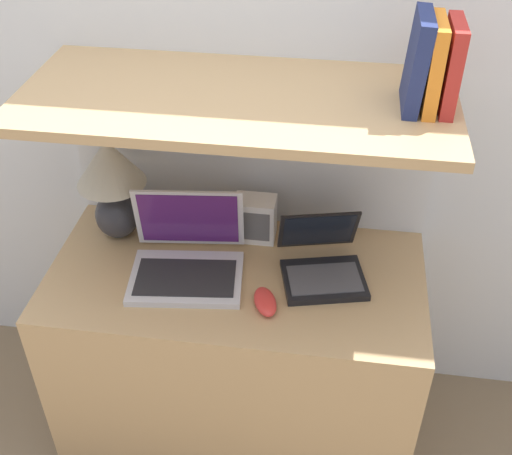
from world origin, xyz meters
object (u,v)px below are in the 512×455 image
object	(u,v)px
table_lamp	(111,179)
book_orange	(433,65)
router_box	(255,219)
book_navy	(417,62)
book_red	(451,66)
laptop_small	(322,264)
computer_mouse	(265,302)
laptop_large	(187,258)

from	to	relation	value
table_lamp	book_orange	size ratio (longest dim) A/B	1.60
router_box	book_navy	distance (m)	0.73
book_red	book_orange	world-z (taller)	book_orange
laptop_small	book_navy	bearing A→B (deg)	8.27
computer_mouse	book_orange	xyz separation A→B (m)	(0.37, 0.19, 0.65)
computer_mouse	book_red	size ratio (longest dim) A/B	0.61
laptop_large	book_navy	size ratio (longest dim) A/B	1.56
table_lamp	router_box	size ratio (longest dim) A/B	2.38
laptop_small	book_red	distance (m)	0.68
laptop_small	computer_mouse	bearing A→B (deg)	-132.35
computer_mouse	laptop_small	bearing A→B (deg)	47.65
laptop_small	router_box	world-z (taller)	laptop_small
table_lamp	book_orange	bearing A→B (deg)	-4.81
laptop_large	book_navy	bearing A→B (deg)	7.08
table_lamp	computer_mouse	bearing A→B (deg)	-27.38
book_red	laptop_large	bearing A→B (deg)	-173.76
book_red	computer_mouse	bearing A→B (deg)	-155.32
laptop_large	router_box	world-z (taller)	laptop_large
laptop_large	book_navy	xyz separation A→B (m)	(0.59, 0.07, 0.62)
table_lamp	computer_mouse	size ratio (longest dim) A/B	2.63
book_orange	book_red	bearing A→B (deg)	0.00
laptop_small	book_orange	size ratio (longest dim) A/B	1.39
laptop_small	book_navy	distance (m)	0.66
laptop_large	laptop_small	size ratio (longest dim) A/B	1.18
laptop_small	table_lamp	bearing A→B (deg)	171.28
router_box	book_navy	bearing A→B (deg)	-16.67
router_box	book_orange	bearing A→B (deg)	-15.30
router_box	book_red	xyz separation A→B (m)	(0.49, -0.12, 0.59)
book_orange	book_navy	world-z (taller)	book_navy
laptop_small	book_red	bearing A→B (deg)	5.78
laptop_small	book_orange	world-z (taller)	book_orange
book_orange	laptop_small	bearing A→B (deg)	-173.14
book_navy	book_red	bearing A→B (deg)	0.00
table_lamp	book_red	world-z (taller)	book_red
computer_mouse	book_navy	size ratio (longest dim) A/B	0.57
laptop_large	book_red	world-z (taller)	book_red
book_navy	laptop_small	bearing A→B (deg)	-171.73
table_lamp	book_navy	bearing A→B (deg)	-5.03
computer_mouse	book_red	world-z (taller)	book_red
table_lamp	computer_mouse	distance (m)	0.61
table_lamp	laptop_large	distance (m)	0.34
computer_mouse	book_navy	bearing A→B (deg)	29.68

